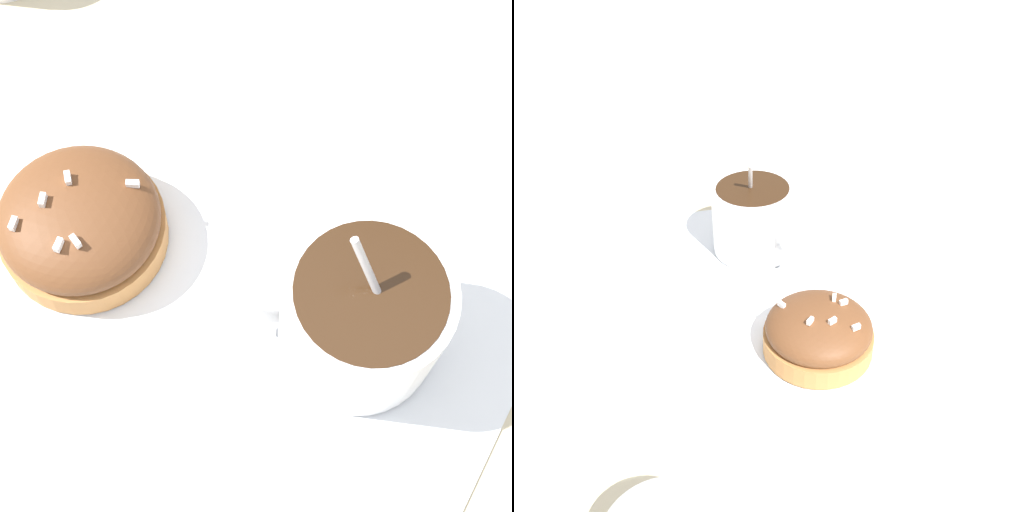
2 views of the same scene
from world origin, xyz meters
The scene contains 4 objects.
ground_plane centered at (0.00, 0.00, 0.00)m, with size 3.00×3.00×0.00m, color #C6B793.
paper_napkin centered at (0.00, 0.00, 0.00)m, with size 0.35×0.34×0.00m.
coffee_cup centered at (-0.08, 0.00, 0.04)m, with size 0.11×0.08×0.10m.
frosted_pastry centered at (0.08, 0.01, 0.02)m, with size 0.09×0.09×0.04m.
Camera 1 is at (-0.09, 0.15, 0.44)m, focal length 60.00 mm.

